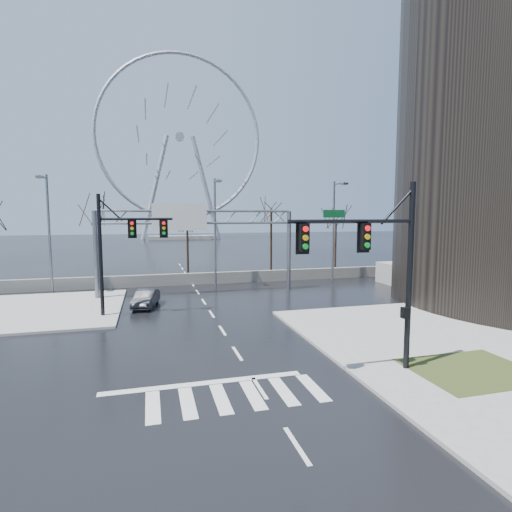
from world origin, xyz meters
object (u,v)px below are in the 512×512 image
object	(u,v)px
sign_gantry	(194,233)
ferris_wheel	(180,144)
car	(146,298)
signal_mast_near	(382,259)
signal_mast_far	(119,243)

from	to	relation	value
sign_gantry	ferris_wheel	bearing A→B (deg)	86.16
ferris_wheel	car	world-z (taller)	ferris_wheel
signal_mast_near	signal_mast_far	xyz separation A→B (m)	(-11.01, 13.00, -0.04)
signal_mast_near	signal_mast_far	bearing A→B (deg)	130.26
sign_gantry	signal_mast_near	bearing A→B (deg)	-73.81
ferris_wheel	car	xyz separation A→B (m)	(-9.29, -83.63, -25.51)
signal_mast_near	car	bearing A→B (deg)	121.48
signal_mast_far	signal_mast_near	bearing A→B (deg)	-49.74
sign_gantry	ferris_wheel	distance (m)	82.91
signal_mast_near	car	xyz separation A→B (m)	(-9.44, 15.41, -4.25)
signal_mast_far	sign_gantry	world-z (taller)	signal_mast_far
signal_mast_near	car	size ratio (longest dim) A/B	2.13
signal_mast_near	ferris_wheel	xyz separation A→B (m)	(-0.14, 99.04, 21.26)
signal_mast_far	sign_gantry	xyz separation A→B (m)	(5.49, 6.00, 0.35)
sign_gantry	ferris_wheel	world-z (taller)	ferris_wheel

